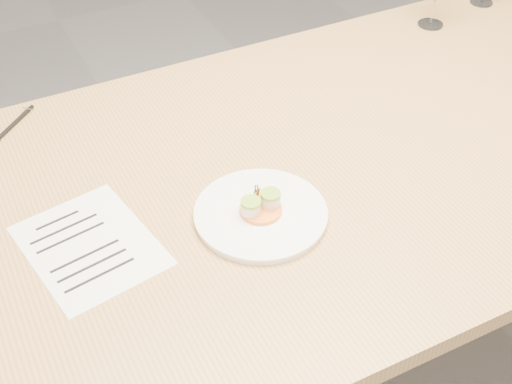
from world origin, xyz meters
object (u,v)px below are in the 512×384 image
recipe_sheet (90,246)px  dining_table (288,194)px  dinner_plate (261,213)px  ballpoint_pen (16,122)px

recipe_sheet → dining_table: bearing=-6.2°
dinner_plate → recipe_sheet: (-0.32, 0.08, -0.01)m
dining_table → dinner_plate: dinner_plate is taller
dinner_plate → ballpoint_pen: size_ratio=2.47×
dinner_plate → ballpoint_pen: dinner_plate is taller
dining_table → ballpoint_pen: size_ratio=22.81×
ballpoint_pen → dining_table: bearing=-84.8°
recipe_sheet → dinner_plate: bearing=-23.0°
dining_table → dinner_plate: 0.18m
recipe_sheet → ballpoint_pen: bearing=84.6°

